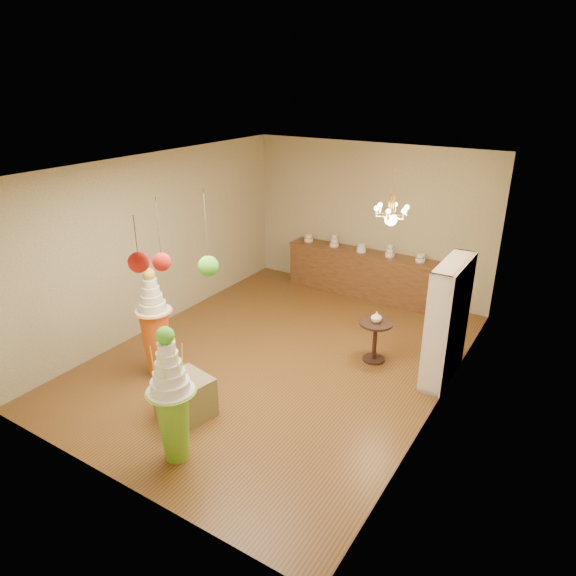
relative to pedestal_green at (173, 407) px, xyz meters
The scene contains 17 objects.
floor 2.70m from the pedestal_green, 95.08° to the left, with size 6.50×6.50×0.00m, color brown.
ceiling 3.48m from the pedestal_green, 95.08° to the left, with size 6.50×6.50×0.00m, color silver.
wall_back 5.91m from the pedestal_green, 92.26° to the left, with size 5.00×0.04×3.00m, color tan.
wall_front 1.06m from the pedestal_green, 109.58° to the right, with size 5.00×0.04×3.00m, color tan.
wall_left 3.86m from the pedestal_green, 136.40° to the left, with size 0.04×6.50×3.00m, color tan.
wall_right 3.54m from the pedestal_green, 48.89° to the left, with size 0.04×6.50×3.00m, color tan.
pedestal_green is the anchor object (origin of this frame).
pedestal_orange 1.91m from the pedestal_green, 141.06° to the left, with size 0.62×0.62×1.70m.
burlap_riser 0.90m from the pedestal_green, 124.33° to the left, with size 0.60×0.60×0.55m, color olive.
sideboard 5.58m from the pedestal_green, 92.37° to the left, with size 3.04×0.54×1.16m.
shelving_unit 4.01m from the pedestal_green, 58.22° to the left, with size 0.33×1.20×1.80m.
round_table 3.47m from the pedestal_green, 71.90° to the left, with size 0.68×0.68×0.67m.
vase 3.46m from the pedestal_green, 71.90° to the left, with size 0.17×0.17×0.18m, color silver.
pom_red_left 1.64m from the pedestal_green, 131.15° to the left, with size 0.20×0.20×0.82m.
pom_green_mid 1.66m from the pedestal_green, 97.54° to the left, with size 0.25×0.25×1.03m.
pom_red_right 1.89m from the pedestal_green, 71.02° to the right, with size 0.20×0.20×0.55m.
chandelier 3.95m from the pedestal_green, 71.86° to the left, with size 0.67×0.67×0.85m.
Camera 1 is at (3.89, -6.00, 4.15)m, focal length 32.00 mm.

